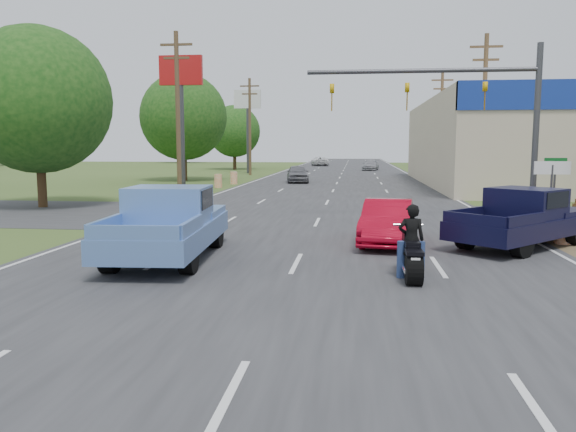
# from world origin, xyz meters

# --- Properties ---
(ground) EXTENTS (200.00, 200.00, 0.00)m
(ground) POSITION_xyz_m (0.00, 0.00, 0.00)
(ground) COLOR #395120
(ground) RESTS_ON ground
(main_road) EXTENTS (15.00, 180.00, 0.02)m
(main_road) POSITION_xyz_m (0.00, 40.00, 0.01)
(main_road) COLOR #2D2D30
(main_road) RESTS_ON ground
(cross_road) EXTENTS (120.00, 10.00, 0.02)m
(cross_road) POSITION_xyz_m (0.00, 18.00, 0.01)
(cross_road) COLOR #2D2D30
(cross_road) RESTS_ON ground
(utility_pole_2) EXTENTS (2.00, 0.28, 10.00)m
(utility_pole_2) POSITION_xyz_m (9.50, 31.00, 5.32)
(utility_pole_2) COLOR #4C3823
(utility_pole_2) RESTS_ON ground
(utility_pole_3) EXTENTS (2.00, 0.28, 10.00)m
(utility_pole_3) POSITION_xyz_m (9.50, 49.00, 5.32)
(utility_pole_3) COLOR #4C3823
(utility_pole_3) RESTS_ON ground
(utility_pole_5) EXTENTS (2.00, 0.28, 10.00)m
(utility_pole_5) POSITION_xyz_m (-9.50, 28.00, 5.32)
(utility_pole_5) COLOR #4C3823
(utility_pole_5) RESTS_ON ground
(utility_pole_6) EXTENTS (2.00, 0.28, 10.00)m
(utility_pole_6) POSITION_xyz_m (-9.50, 52.00, 5.32)
(utility_pole_6) COLOR #4C3823
(utility_pole_6) RESTS_ON ground
(tree_0) EXTENTS (7.14, 7.14, 8.84)m
(tree_0) POSITION_xyz_m (-14.00, 20.00, 5.26)
(tree_0) COLOR #422D19
(tree_0) RESTS_ON ground
(tree_1) EXTENTS (7.56, 7.56, 9.36)m
(tree_1) POSITION_xyz_m (-13.50, 42.00, 5.57)
(tree_1) COLOR #422D19
(tree_1) RESTS_ON ground
(tree_2) EXTENTS (6.72, 6.72, 8.32)m
(tree_2) POSITION_xyz_m (-14.20, 66.00, 4.95)
(tree_2) COLOR #422D19
(tree_2) RESTS_ON ground
(tree_5) EXTENTS (7.98, 7.98, 9.88)m
(tree_5) POSITION_xyz_m (30.00, 95.00, 5.88)
(tree_5) COLOR #422D19
(tree_5) RESTS_ON ground
(tree_6) EXTENTS (8.82, 8.82, 10.92)m
(tree_6) POSITION_xyz_m (-30.00, 95.00, 6.51)
(tree_6) COLOR #422D19
(tree_6) RESTS_ON ground
(barrel_0) EXTENTS (0.56, 0.56, 1.00)m
(barrel_0) POSITION_xyz_m (8.00, 12.00, 0.50)
(barrel_0) COLOR orange
(barrel_0) RESTS_ON ground
(barrel_1) EXTENTS (0.56, 0.56, 1.00)m
(barrel_1) POSITION_xyz_m (8.40, 20.50, 0.50)
(barrel_1) COLOR orange
(barrel_1) RESTS_ON ground
(barrel_2) EXTENTS (0.56, 0.56, 1.00)m
(barrel_2) POSITION_xyz_m (-8.50, 34.00, 0.50)
(barrel_2) COLOR orange
(barrel_2) RESTS_ON ground
(barrel_3) EXTENTS (0.56, 0.56, 1.00)m
(barrel_3) POSITION_xyz_m (-8.20, 38.00, 0.50)
(barrel_3) COLOR orange
(barrel_3) RESTS_ON ground
(pole_sign_left_near) EXTENTS (3.00, 0.35, 9.20)m
(pole_sign_left_near) POSITION_xyz_m (-10.50, 32.00, 7.17)
(pole_sign_left_near) COLOR #3F3F44
(pole_sign_left_near) RESTS_ON ground
(pole_sign_left_far) EXTENTS (3.00, 0.35, 9.20)m
(pole_sign_left_far) POSITION_xyz_m (-10.50, 56.00, 7.17)
(pole_sign_left_far) COLOR #3F3F44
(pole_sign_left_far) RESTS_ON ground
(lane_sign) EXTENTS (1.20, 0.08, 2.52)m
(lane_sign) POSITION_xyz_m (8.20, 14.00, 1.90)
(lane_sign) COLOR #3F3F44
(lane_sign) RESTS_ON ground
(street_name_sign) EXTENTS (0.80, 0.08, 2.61)m
(street_name_sign) POSITION_xyz_m (8.80, 15.50, 1.61)
(street_name_sign) COLOR #3F3F44
(street_name_sign) RESTS_ON ground
(signal_mast) EXTENTS (9.12, 0.40, 7.00)m
(signal_mast) POSITION_xyz_m (5.82, 17.00, 4.80)
(signal_mast) COLOR #3F3F44
(signal_mast) RESTS_ON ground
(red_convertible) EXTENTS (1.96, 4.30, 1.37)m
(red_convertible) POSITION_xyz_m (2.50, 11.31, 0.68)
(red_convertible) COLOR #AC071D
(red_convertible) RESTS_ON ground
(motorcycle) EXTENTS (0.71, 2.31, 1.17)m
(motorcycle) POSITION_xyz_m (2.79, 6.65, 0.52)
(motorcycle) COLOR black
(motorcycle) RESTS_ON ground
(rider) EXTENTS (0.60, 0.40, 1.63)m
(rider) POSITION_xyz_m (2.79, 6.71, 0.82)
(rider) COLOR black
(rider) RESTS_ON ground
(blue_pickup) EXTENTS (2.65, 6.04, 1.96)m
(blue_pickup) POSITION_xyz_m (-3.50, 8.38, 0.99)
(blue_pickup) COLOR black
(blue_pickup) RESTS_ON ground
(navy_pickup) EXTENTS (5.24, 5.31, 1.79)m
(navy_pickup) POSITION_xyz_m (6.63, 11.35, 0.90)
(navy_pickup) COLOR black
(navy_pickup) RESTS_ON ground
(distant_car_grey) EXTENTS (2.32, 4.53, 1.47)m
(distant_car_grey) POSITION_xyz_m (-3.31, 40.53, 0.74)
(distant_car_grey) COLOR slate
(distant_car_grey) RESTS_ON ground
(distant_car_silver) EXTENTS (2.37, 4.68, 1.30)m
(distant_car_silver) POSITION_xyz_m (3.37, 65.21, 0.65)
(distant_car_silver) COLOR #9A9A9F
(distant_car_silver) RESTS_ON ground
(distant_car_white) EXTENTS (3.14, 5.34, 1.39)m
(distant_car_white) POSITION_xyz_m (-4.01, 80.89, 0.70)
(distant_car_white) COLOR silver
(distant_car_white) RESTS_ON ground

